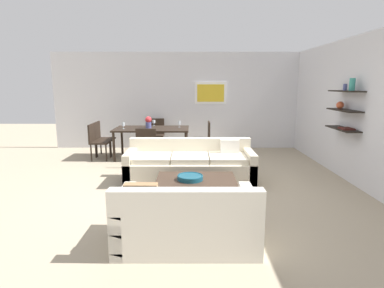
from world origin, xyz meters
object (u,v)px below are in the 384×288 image
Objects in this scene: coffee_table at (195,193)px; wine_glass_right_far at (178,123)px; sofa_beige at (189,166)px; dining_chair_foot at (146,145)px; dining_chair_left_near at (95,139)px; wine_glass_left_near at (122,125)px; centerpiece_vase at (147,122)px; dining_chair_head at (155,132)px; wine_glass_head at (152,122)px; dining_chair_left_far at (100,136)px; loveseat_white at (185,220)px; dining_table at (151,131)px; dining_chair_right_far at (203,136)px; decorative_bowl at (189,177)px.

wine_glass_right_far is (-0.39, 3.26, 0.67)m from coffee_table.
sofa_beige is 2.70× the size of dining_chair_foot.
wine_glass_right_far is at bearing 9.80° from dining_chair_left_near.
sofa_beige is 1.19m from coffee_table.
centerpiece_vase is (0.60, 0.12, 0.05)m from wine_glass_left_near.
sofa_beige is at bearing -61.60° from centerpiece_vase.
wine_glass_head is at bearing -90.00° from dining_chair_head.
dining_chair_left_far is 1.74m from dining_chair_foot.
coffee_table is at bearing -75.22° from dining_chair_head.
loveseat_white is 4.69m from dining_chair_left_near.
dining_chair_left_near reaches higher than sofa_beige.
centerpiece_vase is (-0.08, -0.00, 0.22)m from dining_table.
wine_glass_head is at bearing 106.62° from coffee_table.
dining_chair_left_far is at bearing 116.37° from loveseat_white.
dining_chair_right_far is 1.48m from centerpiece_vase.
dining_table is 1.35m from dining_chair_left_far.
loveseat_white is 4.45m from dining_table.
dining_chair_head is at bearing 90.00° from dining_chair_foot.
dining_table is at bearing -90.00° from dining_chair_head.
wine_glass_right_far is at bearing 98.05° from sofa_beige.
wine_glass_right_far is at bearing 93.26° from loveseat_white.
loveseat_white is 4.58m from dining_chair_right_far.
dining_chair_left_near is 1.00× the size of dining_chair_foot.
decorative_bowl is 3.67m from dining_chair_left_near.
dining_chair_left_far is at bearing 136.55° from sofa_beige.
centerpiece_vase is (-1.05, 1.95, 0.61)m from sofa_beige.
dining_chair_left_near is 1.00× the size of dining_chair_right_far.
dining_chair_left_near is at bearing -170.42° from dining_table.
wine_glass_left_near reaches higher than dining_chair_head.
dining_chair_foot is 5.63× the size of wine_glass_left_near.
decorative_bowl is 4.02m from dining_chair_left_far.
loveseat_white is 5.50× the size of centerpiece_vase.
centerpiece_vase reaches higher than dining_chair_left_near.
dining_chair_foot is at bearing -40.40° from dining_chair_left_far.
loveseat_white is 5.32m from dining_chair_head.
coffee_table is 1.40× the size of dining_chair_left_far.
dining_chair_head is 1.09m from wine_glass_right_far.
dining_table is 0.92m from dining_chair_foot.
loveseat_white is 1.26m from decorative_bowl.
dining_chair_left_near is at bearing -170.20° from wine_glass_right_far.
sofa_beige reaches higher than decorative_bowl.
dining_chair_left_near is 1.52m from wine_glass_head.
dining_chair_head is at bearing 152.81° from dining_chair_right_far.
loveseat_white is at bearing -63.63° from dining_chair_left_far.
wine_glass_right_far is at bearing 56.46° from dining_chair_foot.
decorative_bowl is 3.29m from centerpiece_vase.
dining_chair_foot is 0.99m from centerpiece_vase.
coffee_table is 3.41m from centerpiece_vase.
coffee_table is at bearing -64.47° from dining_chair_foot.
wine_glass_right_far reaches higher than wine_glass_head.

